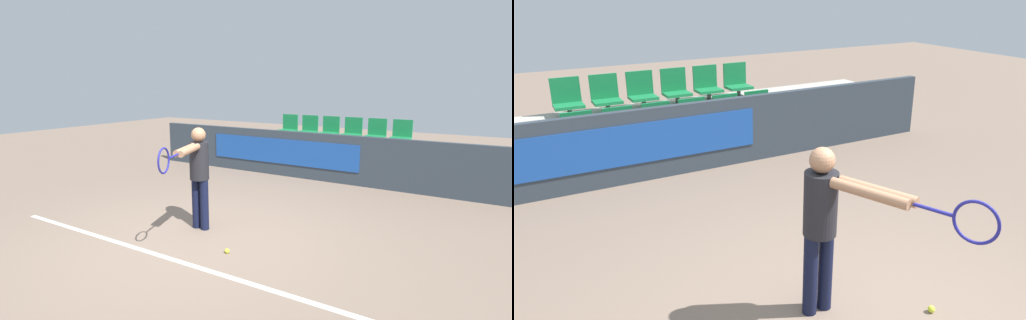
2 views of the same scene
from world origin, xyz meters
The scene contains 17 objects.
barrier_wall centered at (-0.03, 4.32, 0.55)m, with size 9.03×0.14×1.09m.
bleacher_tier_front centered at (0.00, 4.85, 0.18)m, with size 8.63×0.89×0.37m.
bleacher_tier_middle centered at (0.00, 5.74, 0.37)m, with size 8.63×0.89×0.73m.
stadium_chair_0 centered at (-1.52, 4.97, 0.64)m, with size 0.46×0.37×0.61m.
stadium_chair_1 centered at (-0.91, 4.97, 0.64)m, with size 0.46×0.37×0.61m.
stadium_chair_2 centered at (-0.30, 4.97, 0.64)m, with size 0.46×0.37×0.61m.
stadium_chair_3 centered at (0.30, 4.97, 0.64)m, with size 0.46×0.37×0.61m.
stadium_chair_4 centered at (0.91, 4.97, 0.64)m, with size 0.46×0.37×0.61m.
stadium_chair_5 centered at (1.52, 4.97, 0.64)m, with size 0.46×0.37×0.61m.
stadium_chair_6 centered at (-1.52, 5.86, 1.01)m, with size 0.46×0.37×0.61m.
stadium_chair_7 centered at (-0.91, 5.86, 1.01)m, with size 0.46×0.37×0.61m.
stadium_chair_8 centered at (-0.30, 5.86, 1.01)m, with size 0.46×0.37×0.61m.
stadium_chair_9 centered at (0.30, 5.86, 1.01)m, with size 0.46×0.37×0.61m.
stadium_chair_10 centered at (0.91, 5.86, 1.01)m, with size 0.46×0.37×0.61m.
stadium_chair_11 centered at (1.52, 5.86, 1.01)m, with size 0.46×0.37×0.61m.
tennis_player centered at (-0.22, 0.39, 0.96)m, with size 0.66×1.48×1.57m.
tennis_ball centered at (0.64, -0.06, 0.03)m, with size 0.07×0.07×0.07m.
Camera 2 is at (-2.46, -2.66, 2.86)m, focal length 35.00 mm.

